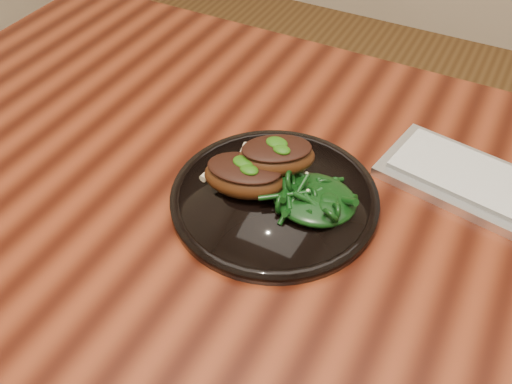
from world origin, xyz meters
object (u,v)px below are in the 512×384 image
Objects in this scene: desk at (363,271)px; greens_heap at (315,195)px; lamb_chop_front at (244,176)px; plate at (274,198)px.

desk is 14.73× the size of greens_heap.
lamb_chop_front is (-0.17, -0.02, 0.12)m from desk.
desk is 0.21m from lamb_chop_front.
plate is at bearing 13.68° from lamb_chop_front.
greens_heap is (-0.08, -0.01, 0.12)m from desk.
plate is 2.27× the size of lamb_chop_front.
greens_heap reaches higher than desk.
lamb_chop_front is 1.10× the size of greens_heap.
plate is 2.51× the size of greens_heap.
desk is 13.34× the size of lamb_chop_front.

